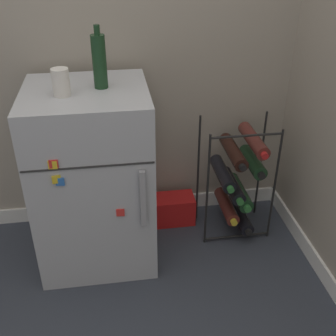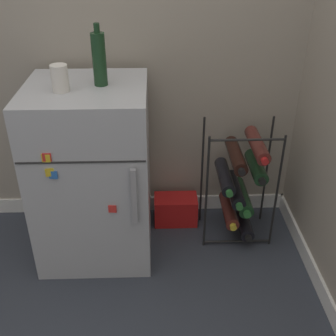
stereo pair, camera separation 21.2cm
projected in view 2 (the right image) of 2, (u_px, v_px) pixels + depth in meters
The scene contains 6 objects.
ground_plane at pixel (145, 298), 1.97m from camera, with size 14.00×14.00×0.00m, color #333842.
mini_fridge at pixel (93, 173), 2.08m from camera, with size 0.55×0.55×0.89m.
wine_rack at pixel (240, 184), 2.23m from camera, with size 0.37×0.33×0.66m.
soda_box at pixel (176, 209), 2.43m from camera, with size 0.24×0.14×0.16m.
fridge_top_cup at pixel (60, 78), 1.77m from camera, with size 0.07×0.07×0.11m.
fridge_top_bottle at pixel (99, 59), 1.81m from camera, with size 0.06×0.06×0.27m.
Camera 2 is at (0.06, -1.39, 1.52)m, focal length 45.00 mm.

